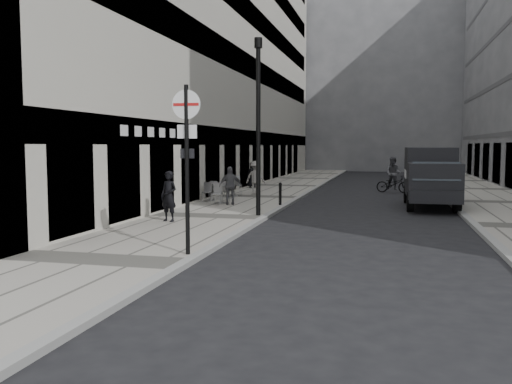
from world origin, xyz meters
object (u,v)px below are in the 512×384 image
Objects in this scene: lamppost at (258,118)px; cyclist at (393,179)px; sign_post at (187,147)px; walking_man at (169,196)px; panel_van at (430,174)px.

lamppost is 13.38m from cyclist.
walking_man is at bearing 116.12° from sign_post.
walking_man is at bearing -102.46° from cyclist.
lamppost is at bearing -140.38° from panel_van.
sign_post is at bearing -89.42° from cyclist.
lamppost is 8.45m from panel_van.
cyclist reaches higher than walking_man.
panel_van is at bearing -63.72° from cyclist.
panel_van is at bearing 62.38° from sign_post.
cyclist is at bearing 101.65° from panel_van.
lamppost reaches higher than panel_van.
lamppost is at bearing -97.22° from cyclist.
walking_man is 0.31× the size of panel_van.
lamppost is 3.13× the size of cyclist.
panel_van reaches higher than walking_man.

